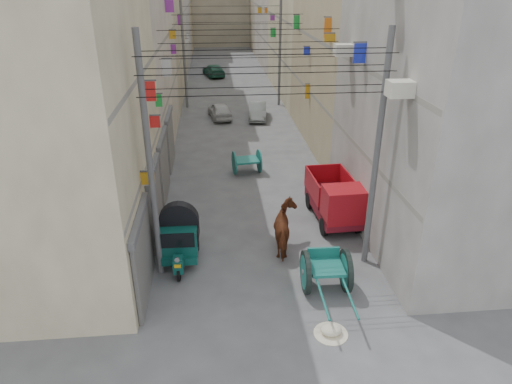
{
  "coord_description": "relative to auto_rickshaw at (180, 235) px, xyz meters",
  "views": [
    {
      "loc": [
        -1.57,
        -7.32,
        9.25
      ],
      "look_at": [
        -0.26,
        6.5,
        2.66
      ],
      "focal_mm": 32.0,
      "sensor_mm": 36.0,
      "label": 1
    }
  ],
  "objects": [
    {
      "name": "horse",
      "position": [
        3.85,
        0.29,
        -0.13
      ],
      "size": [
        1.08,
        2.14,
        1.76
      ],
      "primitive_type": "imported",
      "rotation": [
        0.0,
        0.0,
        3.08
      ],
      "color": "maroon",
      "rests_on": "ground"
    },
    {
      "name": "ac_units",
      "position": [
        6.58,
        0.96,
        6.42
      ],
      "size": [
        0.7,
        6.55,
        3.35
      ],
      "color": "beige",
      "rests_on": "ground"
    },
    {
      "name": "mini_truck",
      "position": [
        6.15,
        2.0,
        -0.05
      ],
      "size": [
        1.75,
        3.63,
        2.0
      ],
      "rotation": [
        0.0,
        0.0,
        0.05
      ],
      "color": "black",
      "rests_on": "ground"
    },
    {
      "name": "auto_rickshaw",
      "position": [
        0.0,
        0.0,
        0.0
      ],
      "size": [
        1.42,
        2.45,
        1.72
      ],
      "rotation": [
        0.0,
        0.0,
        -0.02
      ],
      "color": "black",
      "rests_on": "ground"
    },
    {
      "name": "second_cart",
      "position": [
        2.94,
        7.73,
        -0.36
      ],
      "size": [
        1.52,
        1.38,
        1.22
      ],
      "rotation": [
        0.0,
        0.0,
        0.13
      ],
      "color": "#155D55",
      "rests_on": "ground"
    },
    {
      "name": "overhead_cables",
      "position": [
        2.93,
        7.69,
        5.75
      ],
      "size": [
        7.4,
        22.52,
        1.12
      ],
      "color": "black",
      "rests_on": "ground"
    },
    {
      "name": "utility_poles",
      "position": [
        2.93,
        10.29,
        2.99
      ],
      "size": [
        7.4,
        22.2,
        8.0
      ],
      "color": "#4F4F51",
      "rests_on": "ground"
    },
    {
      "name": "building_row_left",
      "position": [
        -5.07,
        27.42,
        5.45
      ],
      "size": [
        8.0,
        62.0,
        14.0
      ],
      "color": "beige",
      "rests_on": "ground"
    },
    {
      "name": "signboards",
      "position": [
        2.92,
        14.95,
        2.42
      ],
      "size": [
        8.22,
        40.52,
        5.67
      ],
      "color": "#852892",
      "rests_on": "ground"
    },
    {
      "name": "feed_sack",
      "position": [
        4.43,
        -4.25,
        -0.86
      ],
      "size": [
        0.61,
        0.49,
        0.31
      ],
      "primitive_type": "ellipsoid",
      "color": "beige",
      "rests_on": "ground"
    },
    {
      "name": "tonga_cart",
      "position": [
        4.73,
        -2.22,
        -0.28
      ],
      "size": [
        1.53,
        3.14,
        1.4
      ],
      "rotation": [
        0.0,
        0.0,
        -0.03
      ],
      "color": "black",
      "rests_on": "ground"
    },
    {
      "name": "distant_car_green",
      "position": [
        1.53,
        33.29,
        -0.43
      ],
      "size": [
        2.54,
        4.28,
        1.16
      ],
      "primitive_type": "imported",
      "rotation": [
        0.0,
        0.0,
        3.38
      ],
      "color": "#1C543F",
      "rests_on": "ground"
    },
    {
      "name": "distant_car_white",
      "position": [
        1.79,
        17.98,
        -0.44
      ],
      "size": [
        1.9,
        3.51,
        1.13
      ],
      "primitive_type": "imported",
      "rotation": [
        0.0,
        0.0,
        3.32
      ],
      "color": "#B7B7B7",
      "rests_on": "ground"
    },
    {
      "name": "distant_car_grey",
      "position": [
        4.49,
        17.64,
        -0.44
      ],
      "size": [
        1.58,
        3.56,
        1.14
      ],
      "primitive_type": "imported",
      "rotation": [
        0.0,
        0.0,
        -0.11
      ],
      "color": "slate",
      "rests_on": "ground"
    },
    {
      "name": "shutters_left",
      "position": [
        -0.99,
        3.67,
        0.48
      ],
      "size": [
        0.18,
        14.4,
        2.88
      ],
      "color": "#4D4D52",
      "rests_on": "ground"
    },
    {
      "name": "building_row_right",
      "position": [
        10.92,
        27.42,
        5.45
      ],
      "size": [
        8.0,
        62.0,
        14.0
      ],
      "color": "#A5A09B",
      "rests_on": "ground"
    }
  ]
}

